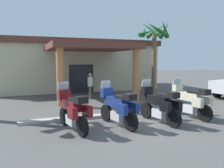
{
  "coord_description": "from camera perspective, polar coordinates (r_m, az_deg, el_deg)",
  "views": [
    {
      "loc": [
        -3.76,
        -7.82,
        2.39
      ],
      "look_at": [
        0.29,
        3.01,
        1.2
      ],
      "focal_mm": 36.44,
      "sensor_mm": 36.0,
      "label": 1
    }
  ],
  "objects": [
    {
      "name": "motorcycle_black",
      "position": [
        8.95,
        11.87,
        -5.15
      ],
      "size": [
        0.84,
        2.2,
        1.61
      ],
      "rotation": [
        0.0,
        0.0,
        1.73
      ],
      "color": "black",
      "rests_on": "ground_plane"
    },
    {
      "name": "palm_tree_near_portico",
      "position": [
        17.74,
        10.58,
        11.2
      ],
      "size": [
        2.44,
        2.45,
        5.33
      ],
      "color": "brown",
      "rests_on": "ground_plane"
    },
    {
      "name": "motorcycle_cream",
      "position": [
        10.1,
        19.13,
        -4.09
      ],
      "size": [
        0.77,
        2.21,
        1.61
      ],
      "rotation": [
        0.0,
        0.0,
        1.69
      ],
      "color": "black",
      "rests_on": "ground_plane"
    },
    {
      "name": "ground_plane",
      "position": [
        9.0,
        5.06,
        -9.55
      ],
      "size": [
        80.0,
        80.0,
        0.0
      ],
      "primitive_type": "plane",
      "color": "#514F4C"
    },
    {
      "name": "pedestrian",
      "position": [
        14.21,
        -5.48,
        -0.02
      ],
      "size": [
        0.32,
        0.48,
        1.63
      ],
      "rotation": [
        0.0,
        0.0,
        2.66
      ],
      "color": "brown",
      "rests_on": "ground_plane"
    },
    {
      "name": "motorcycle_blue",
      "position": [
        8.34,
        1.54,
        -5.83
      ],
      "size": [
        0.95,
        2.18,
        1.61
      ],
      "rotation": [
        0.0,
        0.0,
        1.8
      ],
      "color": "black",
      "rests_on": "ground_plane"
    },
    {
      "name": "motorcycle_maroon",
      "position": [
        7.91,
        -9.83,
        -6.56
      ],
      "size": [
        0.92,
        2.19,
        1.61
      ],
      "rotation": [
        0.0,
        0.0,
        1.78
      ],
      "color": "black",
      "rests_on": "ground_plane"
    },
    {
      "name": "curb_strip",
      "position": [
        10.08,
        2.85,
        -7.49
      ],
      "size": [
        8.64,
        0.36,
        0.12
      ],
      "primitive_type": "cube",
      "color": "#ADA89E",
      "rests_on": "ground_plane"
    },
    {
      "name": "motel_building",
      "position": [
        19.91,
        -9.77,
        4.87
      ],
      "size": [
        13.7,
        11.52,
        4.04
      ],
      "rotation": [
        0.0,
        0.0,
        0.01
      ],
      "color": "beige",
      "rests_on": "ground_plane"
    }
  ]
}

